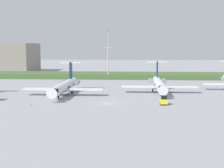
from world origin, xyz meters
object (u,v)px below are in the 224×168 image
antenna_mast (108,59)px  baggage_tug (164,101)px  regional_jet_third (159,84)px  regional_jet_second (64,86)px  safety_cone_front_marker (31,105)px

antenna_mast → baggage_tug: bearing=-73.8°
regional_jet_third → regional_jet_second: bearing=-164.8°
regional_jet_second → regional_jet_third: same height
antenna_mast → regional_jet_second: bearing=-100.9°
antenna_mast → safety_cone_front_marker: antenna_mast is taller
regional_jet_second → antenna_mast: (9.07, 47.14, 6.07)m
regional_jet_third → antenna_mast: size_ratio=1.50×
regional_jet_second → safety_cone_front_marker: bearing=-101.7°
antenna_mast → baggage_tug: size_ratio=6.45×
safety_cone_front_marker → regional_jet_third: bearing=40.2°
baggage_tug → regional_jet_third: bearing=88.8°
regional_jet_third → antenna_mast: bearing=115.3°
regional_jet_second → safety_cone_front_marker: size_ratio=56.36×
regional_jet_third → safety_cone_front_marker: bearing=-139.8°
regional_jet_second → safety_cone_front_marker: 19.88m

